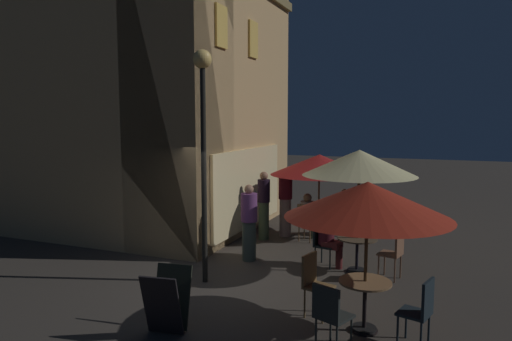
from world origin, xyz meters
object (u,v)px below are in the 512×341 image
(cafe_table_2, at_px, (365,294))
(patron_standing_5, at_px, (264,205))
(patron_standing_3, at_px, (249,223))
(cafe_chair_3, at_px, (347,214))
(patron_seated_1, at_px, (308,214))
(patron_seated_2, at_px, (343,209))
(cafe_chair_1, at_px, (395,250))
(patron_seated_0, at_px, (328,234))
(cafe_chair_0, at_px, (322,240))
(cafe_table_0, at_px, (357,246))
(cafe_chair_6, at_px, (314,279))
(menu_sandwich_board, at_px, (167,301))
(patio_umbrella_2, at_px, (367,200))
(patio_umbrella_0, at_px, (359,163))
(patron_standing_4, at_px, (285,204))
(patio_umbrella_1, at_px, (319,165))
(cafe_table_1, at_px, (319,216))
(cafe_chair_4, at_px, (330,312))
(street_lamp_near_corner, at_px, (203,118))
(cafe_chair_2, at_px, (306,219))

(cafe_table_2, xyz_separation_m, patron_standing_5, (4.27, 3.23, 0.33))
(patron_standing_3, distance_m, patron_standing_5, 1.81)
(cafe_chair_3, bearing_deg, cafe_table_2, 79.59)
(patron_seated_1, xyz_separation_m, patron_seated_2, (0.90, -0.69, 0.01))
(cafe_chair_1, xyz_separation_m, patron_seated_0, (0.30, 1.37, 0.12))
(cafe_chair_0, relative_size, cafe_chair_1, 0.97)
(cafe_table_0, distance_m, cafe_chair_6, 2.39)
(menu_sandwich_board, relative_size, patio_umbrella_2, 0.39)
(patron_standing_5, bearing_deg, cafe_chair_6, -152.85)
(cafe_chair_3, bearing_deg, cafe_table_0, 80.71)
(patron_seated_0, xyz_separation_m, patron_seated_1, (1.86, 0.96, -0.01))
(menu_sandwich_board, distance_m, cafe_chair_0, 4.08)
(patio_umbrella_0, xyz_separation_m, patron_standing_4, (2.21, 2.27, -1.36))
(cafe_chair_1, height_order, patron_standing_4, patron_standing_4)
(patio_umbrella_1, xyz_separation_m, patron_seated_1, (-0.64, 0.11, -1.20))
(cafe_table_1, distance_m, cafe_chair_1, 3.58)
(patio_umbrella_1, xyz_separation_m, cafe_chair_4, (-6.02, -1.69, -1.33))
(patio_umbrella_1, relative_size, cafe_chair_3, 2.82)
(cafe_table_2, relative_size, patron_seated_2, 0.61)
(patio_umbrella_2, distance_m, cafe_chair_3, 5.85)
(patio_umbrella_1, xyz_separation_m, patron_seated_0, (-2.51, -0.85, -1.19))
(street_lamp_near_corner, height_order, cafe_chair_2, street_lamp_near_corner)
(menu_sandwich_board, bearing_deg, patron_standing_5, -2.40)
(cafe_chair_3, distance_m, cafe_chair_6, 5.32)
(patio_umbrella_2, relative_size, cafe_chair_2, 2.46)
(cafe_table_0, relative_size, patron_standing_4, 0.46)
(patron_seated_0, xyz_separation_m, patron_standing_5, (1.56, 2.05, 0.19))
(cafe_table_2, height_order, cafe_chair_0, cafe_chair_0)
(cafe_chair_4, xyz_separation_m, patron_seated_1, (5.38, 1.80, 0.13))
(cafe_chair_1, relative_size, cafe_chair_2, 0.98)
(cafe_chair_3, bearing_deg, cafe_chair_6, 71.48)
(cafe_chair_6, bearing_deg, cafe_table_0, 99.30)
(street_lamp_near_corner, height_order, cafe_chair_0, street_lamp_near_corner)
(patron_standing_4, bearing_deg, patron_standing_5, 102.36)
(cafe_table_0, height_order, patio_umbrella_1, patio_umbrella_1)
(street_lamp_near_corner, bearing_deg, cafe_chair_3, -21.78)
(patio_umbrella_0, relative_size, patron_standing_4, 1.44)
(street_lamp_near_corner, distance_m, patio_umbrella_2, 3.49)
(cafe_chair_0, distance_m, patron_standing_3, 1.61)
(cafe_chair_1, relative_size, patron_standing_4, 0.55)
(patio_umbrella_0, bearing_deg, cafe_chair_2, 41.06)
(patron_standing_4, bearing_deg, patron_seated_1, -149.72)
(cafe_table_0, xyz_separation_m, cafe_chair_0, (0.14, 0.76, 0.01))
(cafe_chair_0, bearing_deg, cafe_chair_3, 100.11)
(street_lamp_near_corner, xyz_separation_m, patron_seated_2, (4.53, -1.71, -2.41))
(menu_sandwich_board, xyz_separation_m, patio_umbrella_1, (6.34, -0.63, 1.42))
(cafe_chair_1, height_order, patron_standing_5, patron_standing_5)
(cafe_chair_1, bearing_deg, patron_standing_4, -24.37)
(patio_umbrella_1, relative_size, patron_standing_5, 1.47)
(cafe_chair_3, bearing_deg, patron_seated_0, 69.05)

